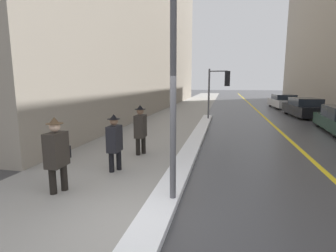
{
  "coord_description": "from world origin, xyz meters",
  "views": [
    {
      "loc": [
        1.3,
        -3.8,
        2.39
      ],
      "look_at": [
        -0.4,
        4.0,
        1.05
      ],
      "focal_mm": 28.0,
      "sensor_mm": 36.0,
      "label": 1
    }
  ],
  "objects_px": {
    "pedestrian_with_shoulder_bag": "(57,152)",
    "pedestrian_in_glasses": "(114,140)",
    "pedestrian_trailing": "(140,128)",
    "lamp_post": "(173,64)",
    "parked_car_black": "(304,108)",
    "traffic_light_near": "(221,84)",
    "parked_car_silver": "(283,101)"
  },
  "relations": [
    {
      "from": "pedestrian_with_shoulder_bag",
      "to": "lamp_post",
      "type": "bearing_deg",
      "value": 88.92
    },
    {
      "from": "lamp_post",
      "to": "pedestrian_in_glasses",
      "type": "bearing_deg",
      "value": 140.47
    },
    {
      "from": "lamp_post",
      "to": "pedestrian_with_shoulder_bag",
      "type": "distance_m",
      "value": 3.12
    },
    {
      "from": "pedestrian_in_glasses",
      "to": "parked_car_silver",
      "type": "distance_m",
      "value": 21.57
    },
    {
      "from": "traffic_light_near",
      "to": "parked_car_silver",
      "type": "xyz_separation_m",
      "value": [
        5.61,
        9.82,
        -1.69
      ]
    },
    {
      "from": "traffic_light_near",
      "to": "pedestrian_in_glasses",
      "type": "distance_m",
      "value": 10.56
    },
    {
      "from": "pedestrian_in_glasses",
      "to": "parked_car_black",
      "type": "relative_size",
      "value": 0.33
    },
    {
      "from": "pedestrian_trailing",
      "to": "lamp_post",
      "type": "bearing_deg",
      "value": 27.26
    },
    {
      "from": "lamp_post",
      "to": "pedestrian_trailing",
      "type": "distance_m",
      "value": 4.15
    },
    {
      "from": "pedestrian_with_shoulder_bag",
      "to": "pedestrian_trailing",
      "type": "height_order",
      "value": "pedestrian_with_shoulder_bag"
    },
    {
      "from": "pedestrian_in_glasses",
      "to": "lamp_post",
      "type": "bearing_deg",
      "value": 49.9
    },
    {
      "from": "lamp_post",
      "to": "traffic_light_near",
      "type": "bearing_deg",
      "value": 86.77
    },
    {
      "from": "pedestrian_in_glasses",
      "to": "parked_car_black",
      "type": "distance_m",
      "value": 15.94
    },
    {
      "from": "pedestrian_in_glasses",
      "to": "parked_car_black",
      "type": "height_order",
      "value": "pedestrian_in_glasses"
    },
    {
      "from": "lamp_post",
      "to": "traffic_light_near",
      "type": "height_order",
      "value": "lamp_post"
    },
    {
      "from": "pedestrian_with_shoulder_bag",
      "to": "pedestrian_in_glasses",
      "type": "height_order",
      "value": "pedestrian_with_shoulder_bag"
    },
    {
      "from": "pedestrian_in_glasses",
      "to": "pedestrian_trailing",
      "type": "bearing_deg",
      "value": 174.33
    },
    {
      "from": "lamp_post",
      "to": "pedestrian_with_shoulder_bag",
      "type": "height_order",
      "value": "lamp_post"
    },
    {
      "from": "pedestrian_trailing",
      "to": "parked_car_silver",
      "type": "xyz_separation_m",
      "value": [
        8.01,
        18.23,
        -0.3
      ]
    },
    {
      "from": "pedestrian_with_shoulder_bag",
      "to": "parked_car_silver",
      "type": "height_order",
      "value": "pedestrian_with_shoulder_bag"
    },
    {
      "from": "pedestrian_trailing",
      "to": "pedestrian_with_shoulder_bag",
      "type": "bearing_deg",
      "value": -14.24
    },
    {
      "from": "pedestrian_trailing",
      "to": "parked_car_black",
      "type": "xyz_separation_m",
      "value": [
        8.14,
        11.88,
        -0.29
      ]
    },
    {
      "from": "pedestrian_trailing",
      "to": "parked_car_silver",
      "type": "bearing_deg",
      "value": 155.7
    },
    {
      "from": "pedestrian_trailing",
      "to": "parked_car_black",
      "type": "bearing_deg",
      "value": 144.99
    },
    {
      "from": "pedestrian_in_glasses",
      "to": "pedestrian_trailing",
      "type": "height_order",
      "value": "pedestrian_trailing"
    },
    {
      "from": "parked_car_black",
      "to": "traffic_light_near",
      "type": "bearing_deg",
      "value": 117.74
    },
    {
      "from": "parked_car_black",
      "to": "pedestrian_trailing",
      "type": "bearing_deg",
      "value": 142.16
    },
    {
      "from": "pedestrian_with_shoulder_bag",
      "to": "traffic_light_near",
      "type": "bearing_deg",
      "value": 164.11
    },
    {
      "from": "pedestrian_trailing",
      "to": "parked_car_silver",
      "type": "distance_m",
      "value": 19.91
    },
    {
      "from": "lamp_post",
      "to": "pedestrian_with_shoulder_bag",
      "type": "relative_size",
      "value": 2.68
    },
    {
      "from": "lamp_post",
      "to": "traffic_light_near",
      "type": "relative_size",
      "value": 1.4
    },
    {
      "from": "parked_car_black",
      "to": "pedestrian_with_shoulder_bag",
      "type": "bearing_deg",
      "value": 146.06
    }
  ]
}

